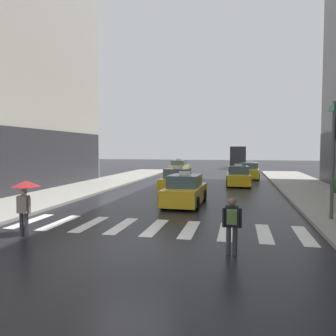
% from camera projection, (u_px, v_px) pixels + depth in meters
% --- Properties ---
extents(ground_plane, '(160.00, 160.00, 0.00)m').
position_uv_depth(ground_plane, '(129.00, 251.00, 9.65)').
color(ground_plane, black).
extents(crosswalk_markings, '(11.30, 2.80, 0.01)m').
position_uv_depth(crosswalk_markings, '(155.00, 227.00, 12.57)').
color(crosswalk_markings, silver).
rests_on(crosswalk_markings, ground).
extents(traffic_light_pole, '(0.44, 0.84, 4.80)m').
position_uv_depth(traffic_light_pole, '(336.00, 143.00, 13.22)').
color(traffic_light_pole, '#47474C').
rests_on(traffic_light_pole, curb_right).
extents(taxi_lead, '(2.03, 4.59, 1.80)m').
position_uv_depth(taxi_lead, '(185.00, 191.00, 17.77)').
color(taxi_lead, gold).
rests_on(taxi_lead, ground).
extents(taxi_second, '(2.08, 4.61, 1.80)m').
position_uv_depth(taxi_second, '(178.00, 181.00, 23.57)').
color(taxi_second, yellow).
rests_on(taxi_second, ground).
extents(taxi_third, '(2.06, 4.60, 1.80)m').
position_uv_depth(taxi_third, '(238.00, 177.00, 26.99)').
color(taxi_third, yellow).
rests_on(taxi_third, ground).
extents(taxi_fourth, '(2.04, 4.59, 1.80)m').
position_uv_depth(taxi_fourth, '(250.00, 171.00, 33.09)').
color(taxi_fourth, gold).
rests_on(taxi_fourth, ground).
extents(taxi_fifth, '(1.98, 4.56, 1.80)m').
position_uv_depth(taxi_fifth, '(179.00, 167.00, 40.29)').
color(taxi_fifth, gold).
rests_on(taxi_fifth, ground).
extents(box_truck, '(2.33, 7.56, 3.35)m').
position_uv_depth(box_truck, '(238.00, 157.00, 49.27)').
color(box_truck, '#2D2D2D').
rests_on(box_truck, ground).
extents(pedestrian_with_umbrella, '(0.96, 0.96, 1.94)m').
position_uv_depth(pedestrian_with_umbrella, '(25.00, 193.00, 11.22)').
color(pedestrian_with_umbrella, '#333338').
rests_on(pedestrian_with_umbrella, ground).
extents(pedestrian_with_backpack, '(0.55, 0.43, 1.65)m').
position_uv_depth(pedestrian_with_backpack, '(232.00, 222.00, 9.25)').
color(pedestrian_with_backpack, '#333338').
rests_on(pedestrian_with_backpack, ground).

